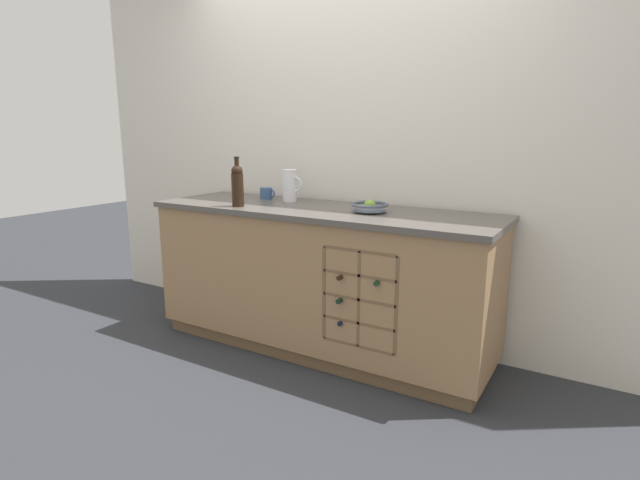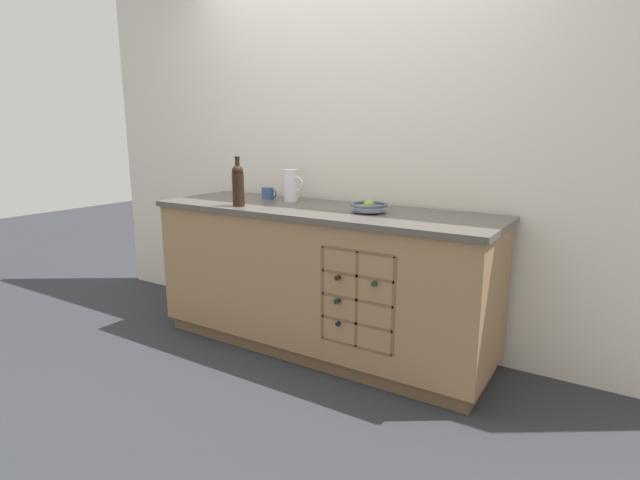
{
  "view_description": "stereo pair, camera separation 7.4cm",
  "coord_description": "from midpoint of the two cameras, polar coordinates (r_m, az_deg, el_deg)",
  "views": [
    {
      "loc": [
        1.58,
        -2.63,
        1.4
      ],
      "look_at": [
        0.0,
        0.0,
        0.72
      ],
      "focal_mm": 28.0,
      "sensor_mm": 36.0,
      "label": 1
    },
    {
      "loc": [
        1.64,
        -2.59,
        1.4
      ],
      "look_at": [
        0.0,
        0.0,
        0.72
      ],
      "focal_mm": 28.0,
      "sensor_mm": 36.0,
      "label": 2
    }
  ],
  "objects": [
    {
      "name": "kitchen_island",
      "position": [
        3.2,
        0.71,
        -4.45
      ],
      "size": [
        2.23,
        0.69,
        0.93
      ],
      "color": "brown",
      "rests_on": "ground_plane"
    },
    {
      "name": "standing_wine_bottle",
      "position": [
        3.2,
        -8.69,
        6.34
      ],
      "size": [
        0.08,
        0.08,
        0.31
      ],
      "color": "black",
      "rests_on": "kitchen_island"
    },
    {
      "name": "back_wall",
      "position": [
        3.4,
        4.2,
        10.32
      ],
      "size": [
        4.59,
        0.06,
        2.55
      ],
      "primitive_type": "cube",
      "color": "silver",
      "rests_on": "ground_plane"
    },
    {
      "name": "ceramic_mug",
      "position": [
        3.53,
        -5.35,
        5.36
      ],
      "size": [
        0.12,
        0.09,
        0.08
      ],
      "color": "#385684",
      "rests_on": "kitchen_island"
    },
    {
      "name": "fruit_bowl",
      "position": [
        2.94,
        6.36,
        3.85
      ],
      "size": [
        0.22,
        0.22,
        0.08
      ],
      "color": "#4C5666",
      "rests_on": "kitchen_island"
    },
    {
      "name": "ground_plane",
      "position": [
        3.37,
        0.65,
        -12.11
      ],
      "size": [
        14.0,
        14.0,
        0.0
      ],
      "primitive_type": "plane",
      "color": "#2D3035"
    },
    {
      "name": "white_pitcher",
      "position": [
        3.39,
        -2.69,
        6.33
      ],
      "size": [
        0.15,
        0.1,
        0.21
      ],
      "color": "white",
      "rests_on": "kitchen_island"
    }
  ]
}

